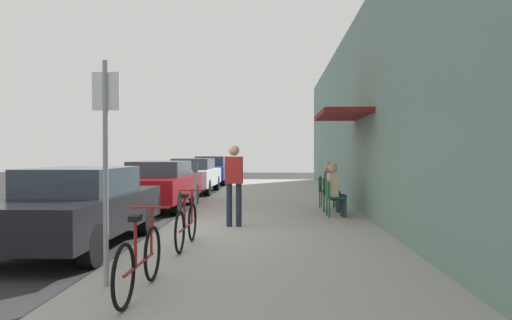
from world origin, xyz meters
TOP-DOWN VIEW (x-y plane):
  - ground_plane at (0.00, 0.00)m, footprint 60.00×60.00m
  - sidewalk_slab at (2.25, 2.00)m, footprint 4.50×32.00m
  - building_facade at (4.65, 2.00)m, footprint 1.40×32.00m
  - parked_car_0 at (-1.10, -1.06)m, footprint 1.80×4.40m
  - parked_car_1 at (-1.10, 4.56)m, footprint 1.80×4.40m
  - parked_car_2 at (-1.10, 10.11)m, footprint 1.80×4.40m
  - parked_car_3 at (-1.10, 15.52)m, footprint 1.80×4.40m
  - parking_meter at (0.45, 1.83)m, footprint 0.12×0.10m
  - street_sign at (0.40, -3.76)m, footprint 0.32×0.06m
  - bicycle_0 at (0.88, -4.04)m, footprint 0.46×1.71m
  - bicycle_1 at (0.89, -1.48)m, footprint 0.46×1.71m
  - cafe_chair_0 at (3.71, 2.22)m, footprint 0.47×0.47m
  - seated_patron_0 at (3.77, 2.22)m, footprint 0.44×0.37m
  - cafe_chair_1 at (3.71, 3.21)m, footprint 0.48×0.48m
  - seated_patron_1 at (3.77, 3.21)m, footprint 0.45×0.38m
  - cafe_chair_2 at (3.71, 4.14)m, footprint 0.53×0.53m
  - pedestrian_standing at (1.48, 0.64)m, footprint 0.36×0.22m

SIDE VIEW (x-z plane):
  - ground_plane at x=0.00m, z-range 0.00..0.00m
  - sidewalk_slab at x=2.25m, z-range 0.00..0.12m
  - bicycle_0 at x=0.88m, z-range 0.03..0.93m
  - bicycle_1 at x=0.89m, z-range 0.03..0.93m
  - cafe_chair_0 at x=3.71m, z-range 0.19..1.06m
  - cafe_chair_1 at x=3.71m, z-range 0.19..1.06m
  - cafe_chair_2 at x=3.71m, z-range 0.19..1.06m
  - parked_car_0 at x=-1.10m, z-range 0.03..1.43m
  - parked_car_1 at x=-1.10m, z-range 0.03..1.44m
  - parked_car_2 at x=-1.10m, z-range 0.03..1.45m
  - parked_car_3 at x=-1.10m, z-range 0.02..1.49m
  - seated_patron_0 at x=3.77m, z-range 0.17..1.46m
  - seated_patron_1 at x=3.77m, z-range 0.17..1.46m
  - parking_meter at x=0.45m, z-range 0.23..1.55m
  - pedestrian_standing at x=1.48m, z-range 0.27..1.97m
  - street_sign at x=0.40m, z-range 0.34..2.94m
  - building_facade at x=4.65m, z-range 0.00..5.36m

